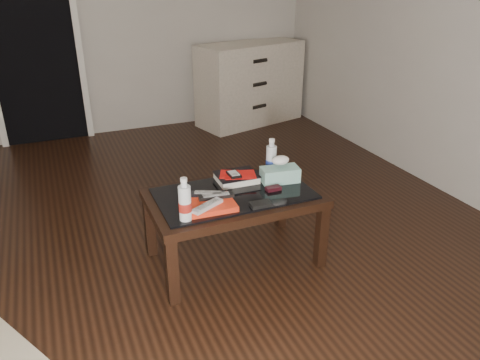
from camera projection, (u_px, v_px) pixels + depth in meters
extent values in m
plane|color=black|center=(135.00, 252.00, 3.01)|extent=(5.00, 5.00, 0.00)
plane|color=#BCB6AE|center=(70.00, 2.00, 4.53)|extent=(5.00, 0.00, 5.00)
plane|color=#BCB6AE|center=(468.00, 16.00, 3.33)|extent=(0.00, 5.00, 5.00)
cube|color=black|center=(32.00, 42.00, 4.51)|extent=(0.80, 0.05, 2.00)
cube|color=silver|center=(78.00, 40.00, 4.64)|extent=(0.06, 0.04, 2.04)
cube|color=black|center=(172.00, 272.00, 2.47)|extent=(0.06, 0.06, 0.40)
cube|color=black|center=(321.00, 236.00, 2.80)|extent=(0.06, 0.06, 0.40)
cube|color=black|center=(150.00, 226.00, 2.91)|extent=(0.06, 0.06, 0.40)
cube|color=black|center=(281.00, 200.00, 3.23)|extent=(0.06, 0.06, 0.40)
cube|color=black|center=(234.00, 198.00, 2.76)|extent=(1.00, 0.60, 0.05)
cube|color=black|center=(234.00, 194.00, 2.75)|extent=(0.90, 0.50, 0.01)
cube|color=beige|center=(250.00, 84.00, 5.32)|extent=(1.29, 0.79, 0.90)
cylinder|color=black|center=(259.00, 106.00, 5.19)|extent=(0.18, 0.08, 0.04)
cylinder|color=black|center=(260.00, 84.00, 5.08)|extent=(0.18, 0.08, 0.04)
cylinder|color=black|center=(260.00, 61.00, 4.98)|extent=(0.18, 0.08, 0.04)
cube|color=red|center=(209.00, 205.00, 2.57)|extent=(0.29, 0.23, 0.03)
cube|color=#B2B1B7|center=(207.00, 206.00, 2.51)|extent=(0.20, 0.14, 0.02)
cube|color=black|center=(216.00, 196.00, 2.61)|extent=(0.20, 0.08, 0.02)
cube|color=black|center=(208.00, 194.00, 2.64)|extent=(0.20, 0.13, 0.02)
cube|color=black|center=(237.00, 177.00, 2.88)|extent=(0.26, 0.21, 0.05)
cube|color=red|center=(236.00, 174.00, 2.86)|extent=(0.23, 0.20, 0.01)
cube|color=black|center=(234.00, 174.00, 2.84)|extent=(0.06, 0.10, 0.02)
cube|color=black|center=(273.00, 188.00, 2.77)|extent=(0.09, 0.05, 0.02)
cube|color=black|center=(261.00, 204.00, 2.59)|extent=(0.12, 0.08, 0.02)
cylinder|color=silver|center=(185.00, 199.00, 2.41)|extent=(0.07, 0.07, 0.24)
cylinder|color=silver|center=(271.00, 157.00, 2.94)|extent=(0.07, 0.07, 0.24)
cube|color=teal|center=(280.00, 174.00, 2.87)|extent=(0.24, 0.15, 0.09)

